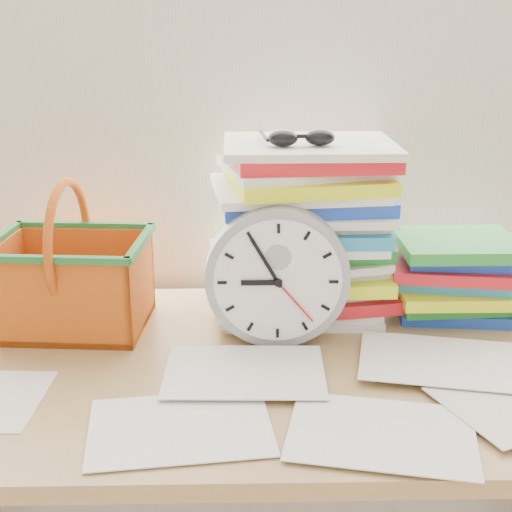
{
  "coord_description": "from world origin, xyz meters",
  "views": [
    {
      "loc": [
        -0.04,
        0.46,
        1.34
      ],
      "look_at": [
        -0.02,
        1.6,
        0.95
      ],
      "focal_mm": 50.0,
      "sensor_mm": 36.0,
      "label": 1
    }
  ],
  "objects_px": {
    "desk": "(265,397)",
    "clock": "(277,276)",
    "paper_stack": "(303,229)",
    "book_stack": "(456,276)",
    "basket": "(70,256)"
  },
  "relations": [
    {
      "from": "desk",
      "to": "clock",
      "type": "xyz_separation_m",
      "value": [
        0.02,
        0.08,
        0.21
      ]
    },
    {
      "from": "desk",
      "to": "paper_stack",
      "type": "xyz_separation_m",
      "value": [
        0.08,
        0.23,
        0.25
      ]
    },
    {
      "from": "desk",
      "to": "book_stack",
      "type": "bearing_deg",
      "value": 26.9
    },
    {
      "from": "clock",
      "to": "basket",
      "type": "height_order",
      "value": "basket"
    },
    {
      "from": "desk",
      "to": "basket",
      "type": "relative_size",
      "value": 4.87
    },
    {
      "from": "clock",
      "to": "book_stack",
      "type": "height_order",
      "value": "clock"
    },
    {
      "from": "paper_stack",
      "to": "basket",
      "type": "xyz_separation_m",
      "value": [
        -0.45,
        -0.07,
        -0.03
      ]
    },
    {
      "from": "basket",
      "to": "desk",
      "type": "bearing_deg",
      "value": -18.66
    },
    {
      "from": "desk",
      "to": "paper_stack",
      "type": "relative_size",
      "value": 3.99
    },
    {
      "from": "clock",
      "to": "basket",
      "type": "relative_size",
      "value": 0.91
    },
    {
      "from": "clock",
      "to": "book_stack",
      "type": "bearing_deg",
      "value": 18.5
    },
    {
      "from": "desk",
      "to": "book_stack",
      "type": "distance_m",
      "value": 0.47
    },
    {
      "from": "basket",
      "to": "clock",
      "type": "bearing_deg",
      "value": -7.28
    },
    {
      "from": "paper_stack",
      "to": "basket",
      "type": "distance_m",
      "value": 0.46
    },
    {
      "from": "desk",
      "to": "clock",
      "type": "distance_m",
      "value": 0.22
    }
  ]
}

